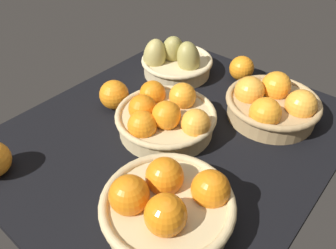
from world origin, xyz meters
TOP-DOWN VIEW (x-y plane):
  - market_tray at (0.00, 0.00)cm, footprint 84.00×72.00cm
  - basket_near_right at (21.00, -15.85)cm, footprint 24.30×24.30cm
  - basket_far_right_pears at (22.34, 17.59)cm, footprint 22.23×22.23cm
  - basket_center at (-0.69, 1.91)cm, footprint 25.06×25.06cm
  - basket_near_left at (-20.53, -15.70)cm, footprint 25.03×25.03cm
  - loose_orange_front_gap at (-2.12, 18.80)cm, footprint 7.99×7.99cm
  - loose_orange_back_gap at (32.90, 0.15)cm, footprint 7.47×7.47cm

SIDE VIEW (x-z plane):
  - market_tray at x=0.00cm, z-range 0.00..3.00cm
  - loose_orange_back_gap at x=32.90cm, z-range 3.00..10.47cm
  - loose_orange_front_gap at x=-2.12cm, z-range 3.00..10.99cm
  - basket_far_right_pears at x=22.34cm, z-range 0.50..14.00cm
  - basket_center at x=-0.69cm, z-range 1.86..12.66cm
  - basket_near_right at x=21.00cm, z-range 1.89..12.92cm
  - basket_near_left at x=-20.53cm, z-range 1.88..13.15cm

